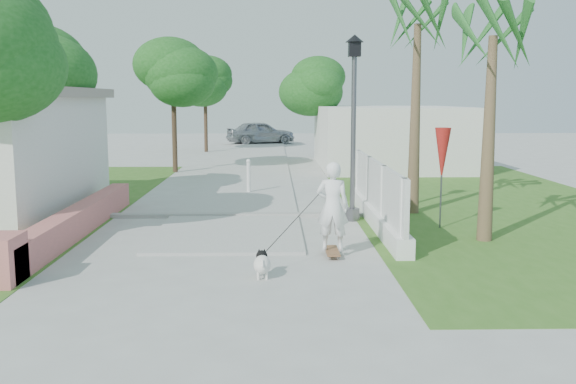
{
  "coord_description": "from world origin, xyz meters",
  "views": [
    {
      "loc": [
        1.0,
        -9.86,
        2.95
      ],
      "look_at": [
        1.28,
        2.8,
        1.1
      ],
      "focal_mm": 40.0,
      "sensor_mm": 36.0,
      "label": 1
    }
  ],
  "objects_px": {
    "bollard": "(249,175)",
    "street_lamp": "(353,121)",
    "parked_car": "(261,132)",
    "skateboarder": "(303,219)",
    "dog": "(262,263)",
    "patio_umbrella": "(442,155)"
  },
  "relations": [
    {
      "from": "bollard",
      "to": "street_lamp",
      "type": "bearing_deg",
      "value": -59.04
    },
    {
      "from": "patio_umbrella",
      "to": "skateboarder",
      "type": "bearing_deg",
      "value": -137.68
    },
    {
      "from": "bollard",
      "to": "skateboarder",
      "type": "height_order",
      "value": "skateboarder"
    },
    {
      "from": "patio_umbrella",
      "to": "parked_car",
      "type": "bearing_deg",
      "value": 99.59
    },
    {
      "from": "patio_umbrella",
      "to": "dog",
      "type": "bearing_deg",
      "value": -135.05
    },
    {
      "from": "street_lamp",
      "to": "parked_car",
      "type": "relative_size",
      "value": 1.01
    },
    {
      "from": "parked_car",
      "to": "dog",
      "type": "bearing_deg",
      "value": 164.96
    },
    {
      "from": "dog",
      "to": "parked_car",
      "type": "xyz_separation_m",
      "value": [
        -0.68,
        31.71,
        0.51
      ]
    },
    {
      "from": "street_lamp",
      "to": "dog",
      "type": "xyz_separation_m",
      "value": [
        -2.1,
        -5.0,
        -2.19
      ]
    },
    {
      "from": "street_lamp",
      "to": "parked_car",
      "type": "xyz_separation_m",
      "value": [
        -2.78,
        26.72,
        -1.68
      ]
    },
    {
      "from": "street_lamp",
      "to": "dog",
      "type": "relative_size",
      "value": 6.83
    },
    {
      "from": "patio_umbrella",
      "to": "parked_car",
      "type": "xyz_separation_m",
      "value": [
        -4.68,
        27.72,
        -0.94
      ]
    },
    {
      "from": "bollard",
      "to": "patio_umbrella",
      "type": "height_order",
      "value": "patio_umbrella"
    },
    {
      "from": "street_lamp",
      "to": "parked_car",
      "type": "bearing_deg",
      "value": 95.94
    },
    {
      "from": "parked_car",
      "to": "skateboarder",
      "type": "bearing_deg",
      "value": 166.35
    },
    {
      "from": "dog",
      "to": "parked_car",
      "type": "distance_m",
      "value": 31.72
    },
    {
      "from": "skateboarder",
      "to": "patio_umbrella",
      "type": "bearing_deg",
      "value": -127.48
    },
    {
      "from": "dog",
      "to": "parked_car",
      "type": "bearing_deg",
      "value": 88.26
    },
    {
      "from": "patio_umbrella",
      "to": "dog",
      "type": "xyz_separation_m",
      "value": [
        -4.0,
        -4.0,
        -1.45
      ]
    },
    {
      "from": "parked_car",
      "to": "bollard",
      "type": "bearing_deg",
      "value": 163.94
    },
    {
      "from": "skateboarder",
      "to": "parked_car",
      "type": "relative_size",
      "value": 0.41
    },
    {
      "from": "dog",
      "to": "street_lamp",
      "type": "bearing_deg",
      "value": 64.2
    }
  ]
}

